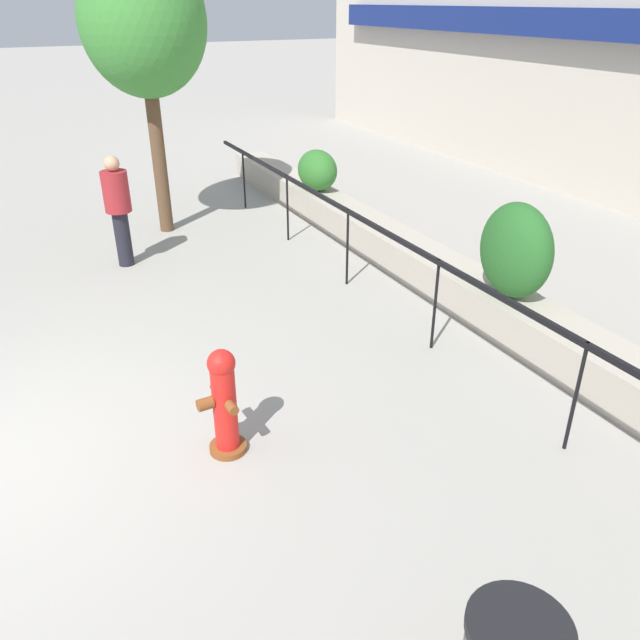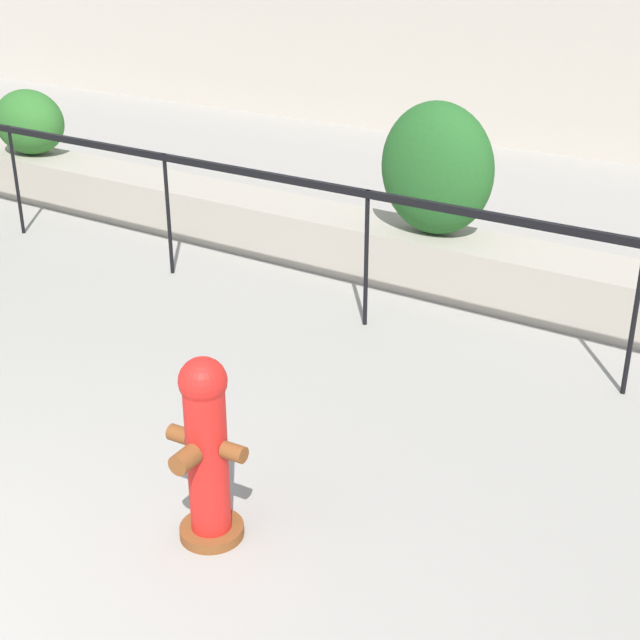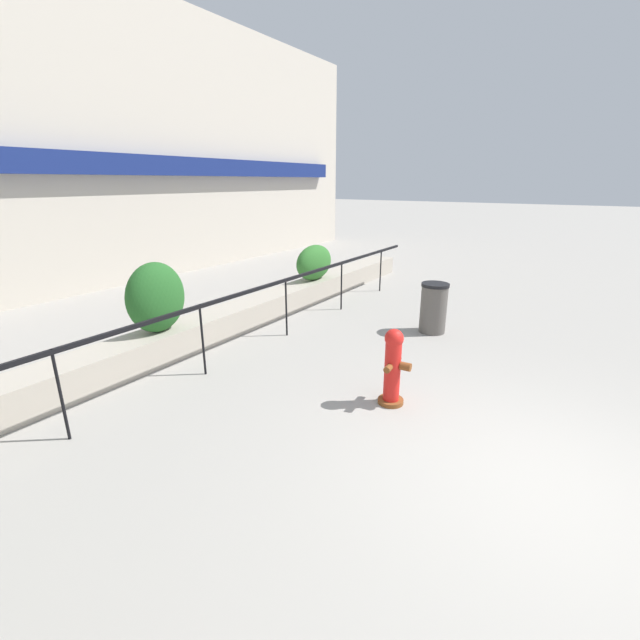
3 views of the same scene
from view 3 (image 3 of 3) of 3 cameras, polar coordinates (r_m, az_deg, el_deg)
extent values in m
plane|color=#9E9991|center=(5.14, 28.22, -19.17)|extent=(120.00, 120.00, 0.00)
cube|color=#ADA393|center=(7.81, -20.61, -3.22)|extent=(18.00, 0.70, 0.50)
cube|color=black|center=(6.71, -15.74, 1.74)|extent=(15.00, 0.05, 0.06)
cylinder|color=black|center=(5.82, -31.26, -8.63)|extent=(0.04, 0.04, 1.15)
cylinder|color=black|center=(6.88, -15.36, -2.62)|extent=(0.04, 0.04, 1.15)
cylinder|color=black|center=(8.37, -4.51, 1.67)|extent=(0.04, 0.04, 1.15)
cylinder|color=black|center=(10.09, 2.89, 4.56)|extent=(0.04, 0.04, 1.15)
cylinder|color=black|center=(11.95, 8.08, 6.54)|extent=(0.04, 0.04, 1.15)
ellipsoid|color=#235B23|center=(7.59, -21.02, 2.81)|extent=(1.05, 0.65, 1.18)
ellipsoid|color=#2D6B28|center=(11.00, -0.76, 7.68)|extent=(1.34, 0.58, 0.89)
cylinder|color=brown|center=(6.10, 9.42, -10.60)|extent=(0.37, 0.37, 0.06)
cylinder|color=red|center=(5.89, 9.65, -6.71)|extent=(0.23, 0.23, 0.85)
sphere|color=red|center=(5.71, 9.89, -2.43)|extent=(0.25, 0.25, 0.25)
cylinder|color=brown|center=(5.80, 11.38, -6.12)|extent=(0.12, 0.15, 0.11)
cylinder|color=brown|center=(5.70, 9.11, -6.43)|extent=(0.13, 0.10, 0.09)
cylinder|color=brown|center=(6.00, 10.26, -5.21)|extent=(0.13, 0.10, 0.09)
cylinder|color=#56514C|center=(8.86, 14.90, 1.37)|extent=(0.52, 0.52, 0.95)
cylinder|color=black|center=(8.73, 15.16, 4.54)|extent=(0.55, 0.55, 0.06)
camera|label=1|loc=(9.59, 30.63, 20.89)|focal=35.00mm
camera|label=2|loc=(7.71, 41.54, 14.84)|focal=50.00mm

